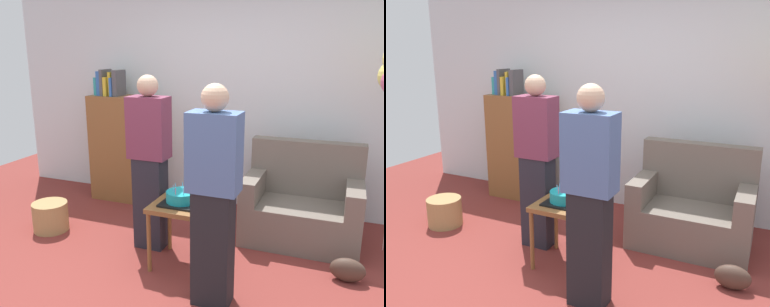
{
  "view_description": "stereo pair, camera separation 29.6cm",
  "coord_description": "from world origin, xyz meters",
  "views": [
    {
      "loc": [
        1.2,
        -2.5,
        1.85
      ],
      "look_at": [
        -0.05,
        0.7,
        0.95
      ],
      "focal_mm": 37.62,
      "sensor_mm": 36.0,
      "label": 1
    },
    {
      "loc": [
        1.47,
        -2.38,
        1.85
      ],
      "look_at": [
        -0.05,
        0.7,
        0.95
      ],
      "focal_mm": 37.62,
      "sensor_mm": 36.0,
      "label": 2
    }
  ],
  "objects": [
    {
      "name": "bookshelf",
      "position": [
        -1.35,
        1.7,
        0.68
      ],
      "size": [
        0.8,
        0.36,
        1.61
      ],
      "color": "brown",
      "rests_on": "ground_plane"
    },
    {
      "name": "wall_back",
      "position": [
        0.0,
        2.05,
        1.35
      ],
      "size": [
        6.0,
        0.1,
        2.7
      ],
      "primitive_type": "cube",
      "color": "silver",
      "rests_on": "ground_plane"
    },
    {
      "name": "couch",
      "position": [
        0.86,
        1.34,
        0.34
      ],
      "size": [
        1.1,
        0.7,
        0.96
      ],
      "color": "#6B6056",
      "rests_on": "ground_plane"
    },
    {
      "name": "side_table",
      "position": [
        -0.05,
        0.45,
        0.49
      ],
      "size": [
        0.48,
        0.48,
        0.57
      ],
      "color": "brown",
      "rests_on": "ground_plane"
    },
    {
      "name": "person_blowing_candles",
      "position": [
        -0.45,
        0.67,
        0.83
      ],
      "size": [
        0.36,
        0.22,
        1.63
      ],
      "rotation": [
        0.0,
        0.0,
        0.4
      ],
      "color": "#23232D",
      "rests_on": "ground_plane"
    },
    {
      "name": "birthday_cake",
      "position": [
        -0.05,
        0.45,
        0.62
      ],
      "size": [
        0.32,
        0.32,
        0.17
      ],
      "color": "black",
      "rests_on": "side_table"
    },
    {
      "name": "wicker_basket",
      "position": [
        -1.6,
        0.6,
        0.15
      ],
      "size": [
        0.36,
        0.36,
        0.3
      ],
      "primitive_type": "cylinder",
      "color": "#A88451",
      "rests_on": "ground_plane"
    },
    {
      "name": "handbag",
      "position": [
        1.32,
        0.69,
        0.1
      ],
      "size": [
        0.28,
        0.14,
        0.2
      ],
      "primitive_type": "ellipsoid",
      "color": "#473328",
      "rests_on": "ground_plane"
    },
    {
      "name": "person_holding_cake",
      "position": [
        0.38,
        0.03,
        0.83
      ],
      "size": [
        0.36,
        0.22,
        1.63
      ],
      "rotation": [
        0.0,
        0.0,
        2.96
      ],
      "color": "black",
      "rests_on": "ground_plane"
    },
    {
      "name": "ground_plane",
      "position": [
        0.0,
        0.0,
        0.0
      ],
      "size": [
        8.0,
        8.0,
        0.0
      ],
      "primitive_type": "plane",
      "color": "maroon"
    }
  ]
}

